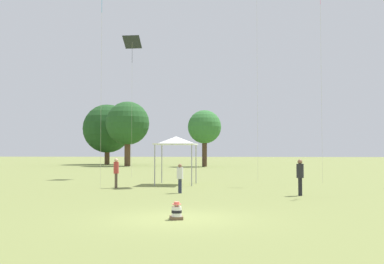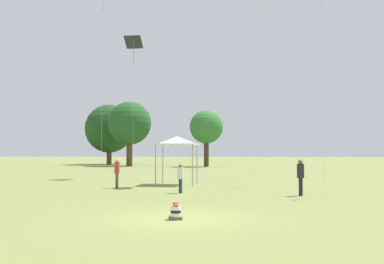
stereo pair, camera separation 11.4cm
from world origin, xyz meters
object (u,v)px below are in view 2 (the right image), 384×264
seated_toddler (176,212)px  person_standing_0 (301,174)px  distant_tree_1 (206,127)px  distant_tree_0 (130,124)px  person_standing_3 (117,170)px  canopy_tent (177,141)px  person_standing_1 (180,176)px  distant_tree_2 (109,129)px  kite_6 (133,44)px

seated_toddler → person_standing_0: size_ratio=0.32×
person_standing_0 → distant_tree_1: 41.04m
person_standing_0 → distant_tree_0: 45.95m
seated_toddler → distant_tree_0: 51.94m
seated_toddler → person_standing_3: bearing=99.9°
canopy_tent → distant_tree_1: distant_tree_1 is taller
distant_tree_0 → seated_toddler: bearing=-74.9°
canopy_tent → person_standing_0: bearing=-43.6°
person_standing_1 → distant_tree_2: 51.10m
distant_tree_0 → distant_tree_2: distant_tree_2 is taller
person_standing_3 → distant_tree_1: distant_tree_1 is taller
person_standing_3 → distant_tree_0: distant_tree_0 is taller
seated_toddler → distant_tree_2: size_ratio=0.06×
person_standing_1 → person_standing_3: bearing=12.9°
distant_tree_1 → distant_tree_2: distant_tree_2 is taller
person_standing_1 → distant_tree_0: (-12.48, 40.95, 5.29)m
kite_6 → distant_tree_1: kite_6 is taller
seated_toddler → distant_tree_1: (-2.07, 48.25, 5.27)m
seated_toddler → distant_tree_0: distant_tree_0 is taller
seated_toddler → person_standing_0: 9.60m
person_standing_0 → distant_tree_0: bearing=3.8°
kite_6 → seated_toddler: bearing=153.0°
seated_toddler → person_standing_1: bearing=82.6°
person_standing_3 → distant_tree_0: (-8.33, 38.06, 5.12)m
person_standing_1 → person_standing_3: person_standing_3 is taller
person_standing_0 → distant_tree_1: size_ratio=0.23×
seated_toddler → person_standing_1: size_ratio=0.38×
canopy_tent → distant_tree_2: bearing=111.5°
distant_tree_1 → distant_tree_2: (-16.30, 8.41, 0.29)m
person_standing_1 → person_standing_3: size_ratio=0.87×
kite_6 → distant_tree_1: 27.08m
seated_toddler → distant_tree_2: (-18.37, 56.66, 5.56)m
distant_tree_1 → canopy_tent: bearing=-89.6°
person_standing_1 → distant_tree_1: 39.66m
distant_tree_2 → person_standing_3: bearing=-73.5°
distant_tree_1 → distant_tree_2: bearing=152.7°
person_standing_3 → canopy_tent: bearing=-164.4°
seated_toddler → person_standing_3: size_ratio=0.33×
kite_6 → distant_tree_2: (-11.87, 34.53, -5.30)m
seated_toddler → kite_6: bearing=93.0°
distant_tree_0 → distant_tree_2: size_ratio=0.97×
distant_tree_2 → seated_toddler: bearing=-72.0°
distant_tree_1 → distant_tree_2: size_ratio=0.81×
person_standing_3 → kite_6: (-1.43, 10.36, 10.02)m
canopy_tent → distant_tree_2: 45.16m
seated_toddler → person_standing_1: person_standing_1 is taller
person_standing_0 → person_standing_1: size_ratio=1.17×
person_standing_3 → canopy_tent: 4.71m
person_standing_3 → person_standing_1: bearing=118.1°
kite_6 → distant_tree_0: 28.96m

